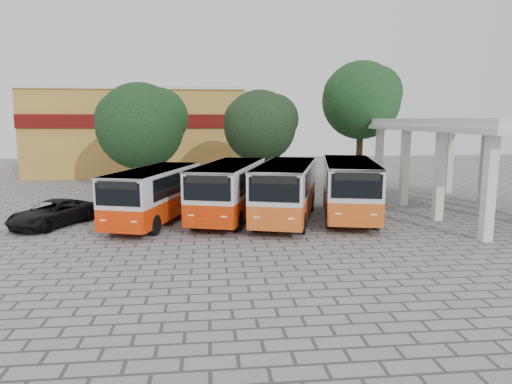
{
  "coord_description": "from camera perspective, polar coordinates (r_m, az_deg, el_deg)",
  "views": [
    {
      "loc": [
        -4.35,
        -21.0,
        5.33
      ],
      "look_at": [
        -1.82,
        2.96,
        1.5
      ],
      "focal_mm": 32.0,
      "sensor_mm": 36.0,
      "label": 1
    }
  ],
  "objects": [
    {
      "name": "bus_centre_left",
      "position": [
        24.65,
        -3.39,
        0.62
      ],
      "size": [
        4.76,
        8.79,
        2.99
      ],
      "rotation": [
        0.0,
        0.0,
        -0.29
      ],
      "color": "#C12900",
      "rests_on": "ground"
    },
    {
      "name": "tree_right",
      "position": [
        36.03,
        13.12,
        11.39
      ],
      "size": [
        6.16,
        5.87,
        9.71
      ],
      "color": "#423119",
      "rests_on": "ground"
    },
    {
      "name": "parked_car",
      "position": [
        25.28,
        -24.08,
        -2.43
      ],
      "size": [
        4.06,
        5.15,
        1.3
      ],
      "primitive_type": "imported",
      "rotation": [
        0.0,
        0.0,
        -0.48
      ],
      "color": "black",
      "rests_on": "ground"
    },
    {
      "name": "ground",
      "position": [
        22.1,
        5.53,
        -4.97
      ],
      "size": [
        90.0,
        90.0,
        0.0
      ],
      "primitive_type": "plane",
      "color": "gray",
      "rests_on": "ground"
    },
    {
      "name": "tree_left",
      "position": [
        34.51,
        -14.14,
        8.32
      ],
      "size": [
        6.62,
        6.3,
        8.0
      ],
      "color": "#2F2310",
      "rests_on": "ground"
    },
    {
      "name": "bus_far_right",
      "position": [
        25.53,
        11.58,
        0.89
      ],
      "size": [
        4.51,
        9.06,
        3.11
      ],
      "rotation": [
        0.0,
        0.0,
        -0.23
      ],
      "color": "#CC5112",
      "rests_on": "ground"
    },
    {
      "name": "shophouse_block",
      "position": [
        47.47,
        -14.19,
        7.35
      ],
      "size": [
        20.4,
        10.4,
        8.3
      ],
      "color": "#B78333",
      "rests_on": "ground"
    },
    {
      "name": "terminal_shelter",
      "position": [
        29.08,
        24.9,
        7.38
      ],
      "size": [
        6.8,
        15.8,
        5.4
      ],
      "color": "silver",
      "rests_on": "ground"
    },
    {
      "name": "tree_middle",
      "position": [
        33.81,
        0.59,
        8.51
      ],
      "size": [
        5.57,
        5.3,
        7.5
      ],
      "color": "#392C19",
      "rests_on": "ground"
    },
    {
      "name": "bus_centre_right",
      "position": [
        24.22,
        3.78,
        0.54
      ],
      "size": [
        4.92,
        8.97,
        3.05
      ],
      "rotation": [
        0.0,
        0.0,
        -0.3
      ],
      "color": "#D15416",
      "rests_on": "ground"
    },
    {
      "name": "bus_far_left",
      "position": [
        24.2,
        -12.56,
        0.02
      ],
      "size": [
        4.57,
        8.3,
        2.82
      ],
      "rotation": [
        0.0,
        0.0,
        -0.3
      ],
      "color": "red",
      "rests_on": "ground"
    }
  ]
}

